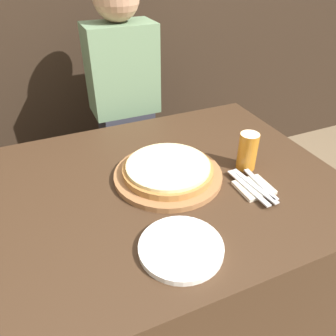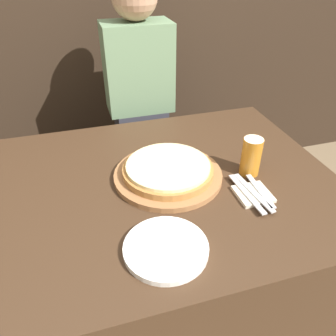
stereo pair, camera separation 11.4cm
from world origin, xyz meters
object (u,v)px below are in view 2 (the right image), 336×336
object	(u,v)px
diner_person	(140,113)
dinner_plate	(166,248)
pizza_on_board	(168,172)
dinner_knife	(253,192)
beer_glass	(251,155)
fork	(247,193)
spoon	(260,191)

from	to	relation	value
diner_person	dinner_plate	bearing A→B (deg)	-98.31
pizza_on_board	dinner_plate	world-z (taller)	pizza_on_board
pizza_on_board	dinner_knife	distance (m)	0.30
pizza_on_board	beer_glass	distance (m)	0.30
beer_glass	dinner_plate	world-z (taller)	beer_glass
dinner_knife	dinner_plate	bearing A→B (deg)	-157.09
beer_glass	fork	bearing A→B (deg)	-121.08
dinner_knife	diner_person	world-z (taller)	diner_person
diner_person	beer_glass	bearing A→B (deg)	-70.81
spoon	dinner_knife	bearing A→B (deg)	180.00
dinner_plate	spoon	xyz separation A→B (m)	(0.37, 0.14, 0.01)
pizza_on_board	diner_person	size ratio (longest dim) A/B	0.29
dinner_plate	dinner_knife	size ratio (longest dim) A/B	1.09
dinner_plate	spoon	size ratio (longest dim) A/B	1.28
pizza_on_board	dinner_plate	size ratio (longest dim) A/B	1.65
beer_glass	fork	xyz separation A→B (m)	(-0.07, -0.12, -0.06)
spoon	diner_person	bearing A→B (deg)	105.03
dinner_plate	dinner_knife	world-z (taller)	dinner_plate
pizza_on_board	fork	bearing A→B (deg)	-39.57
dinner_knife	spoon	bearing A→B (deg)	-0.00
spoon	pizza_on_board	bearing A→B (deg)	146.15
beer_glass	spoon	bearing A→B (deg)	-100.98
dinner_knife	spoon	xyz separation A→B (m)	(0.03, -0.00, 0.00)
dinner_plate	dinner_knife	distance (m)	0.37
pizza_on_board	dinner_knife	world-z (taller)	pizza_on_board
spoon	diner_person	size ratio (longest dim) A/B	0.14
pizza_on_board	beer_glass	world-z (taller)	beer_glass
dinner_knife	pizza_on_board	bearing A→B (deg)	143.48
spoon	diner_person	distance (m)	0.87
spoon	dinner_plate	bearing A→B (deg)	-158.50
dinner_plate	diner_person	xyz separation A→B (m)	(0.14, 0.98, -0.06)
fork	spoon	world-z (taller)	same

